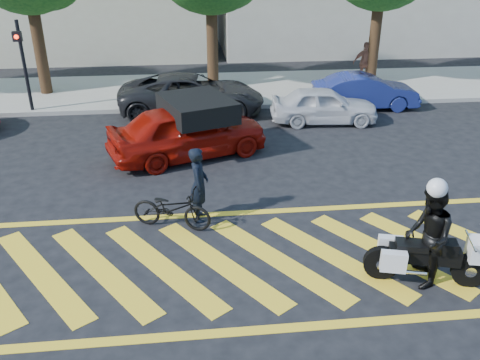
{
  "coord_description": "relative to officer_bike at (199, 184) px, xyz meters",
  "views": [
    {
      "loc": [
        -1.09,
        -8.04,
        5.6
      ],
      "look_at": [
        -0.06,
        1.43,
        1.05
      ],
      "focal_mm": 38.0,
      "sensor_mm": 36.0,
      "label": 1
    }
  ],
  "objects": [
    {
      "name": "ground",
      "position": [
        0.92,
        -1.75,
        -0.84
      ],
      "size": [
        90.0,
        90.0,
        0.0
      ],
      "primitive_type": "plane",
      "color": "black",
      "rests_on": "ground"
    },
    {
      "name": "sidewalk",
      "position": [
        0.92,
        10.25,
        -0.76
      ],
      "size": [
        60.0,
        5.0,
        0.15
      ],
      "primitive_type": "cube",
      "color": "#9E998E",
      "rests_on": "ground"
    },
    {
      "name": "crosswalk",
      "position": [
        0.88,
        -1.75,
        -0.83
      ],
      "size": [
        12.33,
        4.0,
        0.01
      ],
      "color": "yellow",
      "rests_on": "ground"
    },
    {
      "name": "signal_pole",
      "position": [
        -5.58,
        7.98,
        1.08
      ],
      "size": [
        0.28,
        0.43,
        3.2
      ],
      "color": "black",
      "rests_on": "ground"
    },
    {
      "name": "officer_bike",
      "position": [
        0.0,
        0.0,
        0.0
      ],
      "size": [
        0.46,
        0.65,
        1.67
      ],
      "primitive_type": "imported",
      "rotation": [
        0.0,
        0.0,
        1.47
      ],
      "color": "black",
      "rests_on": "ground"
    },
    {
      "name": "bicycle",
      "position": [
        -0.6,
        -0.3,
        -0.38
      ],
      "size": [
        1.82,
        1.14,
        0.9
      ],
      "primitive_type": "imported",
      "rotation": [
        0.0,
        0.0,
        1.23
      ],
      "color": "black",
      "rests_on": "ground"
    },
    {
      "name": "police_motorcycle",
      "position": [
        3.88,
        -2.7,
        -0.32
      ],
      "size": [
        2.13,
        0.96,
        0.95
      ],
      "rotation": [
        0.0,
        0.0,
        -0.26
      ],
      "color": "black",
      "rests_on": "ground"
    },
    {
      "name": "officer_moto",
      "position": [
        3.86,
        -2.71,
        0.11
      ],
      "size": [
        0.93,
        1.07,
        1.89
      ],
      "primitive_type": "imported",
      "rotation": [
        0.0,
        0.0,
        -1.83
      ],
      "color": "black",
      "rests_on": "ground"
    },
    {
      "name": "red_convertible",
      "position": [
        -0.19,
        3.6,
        -0.08
      ],
      "size": [
        4.75,
        3.17,
        1.5
      ],
      "primitive_type": "imported",
      "rotation": [
        0.0,
        0.0,
        1.92
      ],
      "color": "#910F06",
      "rests_on": "ground"
    },
    {
      "name": "parked_mid_left",
      "position": [
        0.02,
        7.45,
        -0.14
      ],
      "size": [
        5.09,
        2.53,
        1.39
      ],
      "primitive_type": "imported",
      "rotation": [
        0.0,
        0.0,
        1.52
      ],
      "color": "black",
      "rests_on": "ground"
    },
    {
      "name": "parked_mid_right",
      "position": [
        4.35,
        6.05,
        -0.24
      ],
      "size": [
        3.61,
        1.69,
        1.2
      ],
      "primitive_type": "imported",
      "rotation": [
        0.0,
        0.0,
        1.49
      ],
      "color": "silver",
      "rests_on": "ground"
    },
    {
      "name": "parked_right",
      "position": [
        6.22,
        7.45,
        -0.22
      ],
      "size": [
        3.8,
        1.49,
        1.23
      ],
      "primitive_type": "imported",
      "rotation": [
        0.0,
        0.0,
        1.52
      ],
      "color": "navy",
      "rests_on": "ground"
    },
    {
      "name": "pedestrian_right",
      "position": [
        7.16,
        10.32,
        0.15
      ],
      "size": [
        1.05,
        0.65,
        1.67
      ],
      "primitive_type": "imported",
      "rotation": [
        0.0,
        0.0,
        2.88
      ],
      "color": "#8F5641",
      "rests_on": "sidewalk"
    }
  ]
}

